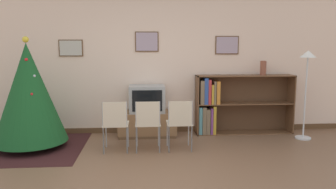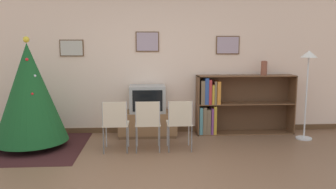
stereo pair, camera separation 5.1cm
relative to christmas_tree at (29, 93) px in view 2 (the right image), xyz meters
The scene contains 12 objects.
ground_plane 2.76m from the christmas_tree, 40.24° to the right, with size 24.00×24.00×0.00m, color brown.
wall_back 2.23m from the christmas_tree, 24.03° to the left, with size 8.11×0.11×2.70m.
area_rug 0.90m from the christmas_tree, 19.04° to the right, with size 1.70×1.88×0.01m.
christmas_tree is the anchor object (origin of this frame).
tv_console 2.11m from the christmas_tree, 16.64° to the left, with size 1.07×0.50×0.46m.
television 2.01m from the christmas_tree, 16.57° to the left, with size 0.65×0.49×0.49m.
folding_chair_left 1.51m from the christmas_tree, 13.85° to the right, with size 0.40×0.40×0.82m.
folding_chair_center 1.99m from the christmas_tree, 10.27° to the right, with size 0.40×0.40×0.82m.
folding_chair_right 2.48m from the christmas_tree, ahead, with size 0.40×0.40×0.82m.
bookshelf 3.50m from the christmas_tree, 10.83° to the left, with size 1.85×0.36×1.12m.
vase 4.17m from the christmas_tree, ahead, with size 0.11×0.11×0.27m.
standing_lamp 4.74m from the christmas_tree, ahead, with size 0.28×0.28×1.58m.
Camera 2 is at (-0.09, -3.70, 1.66)m, focal length 35.00 mm.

